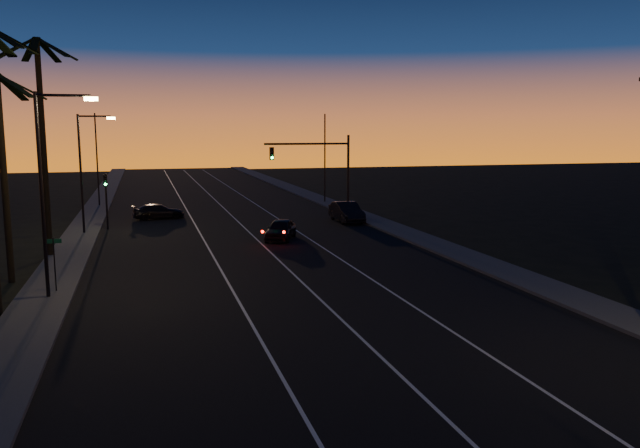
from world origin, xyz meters
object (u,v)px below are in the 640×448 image
object	(u,v)px
lead_car	(281,229)
right_car	(347,212)
cross_car	(159,212)
signal_mast	(321,163)

from	to	relation	value
lead_car	right_car	xyz separation A→B (m)	(6.92, 6.64, 0.11)
lead_car	cross_car	distance (m)	14.72
signal_mast	lead_car	size ratio (longest dim) A/B	1.47
signal_mast	cross_car	bearing A→B (deg)	159.89
cross_car	signal_mast	bearing A→B (deg)	-20.11
cross_car	right_car	bearing A→B (deg)	-21.85
lead_car	cross_car	bearing A→B (deg)	121.73
cross_car	lead_car	bearing A→B (deg)	-58.27
signal_mast	cross_car	world-z (taller)	signal_mast
lead_car	right_car	size ratio (longest dim) A/B	0.99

